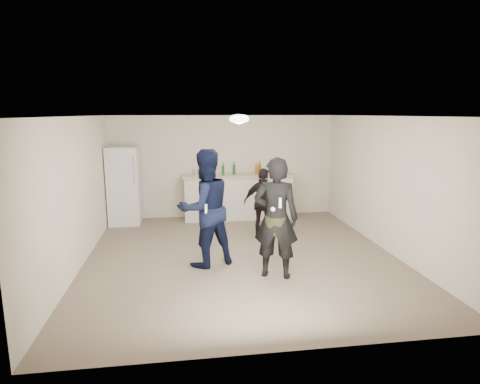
{
  "coord_description": "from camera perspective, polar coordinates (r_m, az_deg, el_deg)",
  "views": [
    {
      "loc": [
        -1.01,
        -6.83,
        2.55
      ],
      "look_at": [
        0.0,
        0.2,
        1.15
      ],
      "focal_mm": 30.0,
      "sensor_mm": 36.0,
      "label": 1
    }
  ],
  "objects": [
    {
      "name": "floor",
      "position": [
        7.36,
        0.23,
        -9.12
      ],
      "size": [
        6.0,
        6.0,
        0.0
      ],
      "primitive_type": "plane",
      "color": "#6B5B4C",
      "rests_on": "ground"
    },
    {
      "name": "ceiling",
      "position": [
        6.9,
        0.24,
        10.74
      ],
      "size": [
        6.0,
        6.0,
        0.0
      ],
      "primitive_type": "plane",
      "rotation": [
        3.14,
        0.0,
        0.0
      ],
      "color": "silver",
      "rests_on": "wall_back"
    },
    {
      "name": "wall_back",
      "position": [
        9.97,
        -2.3,
        3.64
      ],
      "size": [
        6.0,
        0.0,
        6.0
      ],
      "primitive_type": "plane",
      "rotation": [
        1.57,
        0.0,
        0.0
      ],
      "color": "beige",
      "rests_on": "floor"
    },
    {
      "name": "wall_front",
      "position": [
        4.17,
        6.34,
        -7.08
      ],
      "size": [
        6.0,
        0.0,
        6.0
      ],
      "primitive_type": "plane",
      "rotation": [
        -1.57,
        0.0,
        0.0
      ],
      "color": "beige",
      "rests_on": "floor"
    },
    {
      "name": "wall_left",
      "position": [
        7.17,
        -22.08,
        -0.13
      ],
      "size": [
        0.0,
        6.0,
        6.0
      ],
      "primitive_type": "plane",
      "rotation": [
        1.57,
        0.0,
        1.57
      ],
      "color": "beige",
      "rests_on": "floor"
    },
    {
      "name": "wall_right",
      "position": [
        7.91,
        20.36,
        0.98
      ],
      "size": [
        0.0,
        6.0,
        6.0
      ],
      "primitive_type": "plane",
      "rotation": [
        1.57,
        0.0,
        -1.57
      ],
      "color": "beige",
      "rests_on": "floor"
    },
    {
      "name": "counter",
      "position": [
        9.8,
        -0.28,
        -0.77
      ],
      "size": [
        2.6,
        0.56,
        1.05
      ],
      "primitive_type": "cube",
      "color": "beige",
      "rests_on": "floor"
    },
    {
      "name": "counter_top",
      "position": [
        9.7,
        -0.29,
        2.38
      ],
      "size": [
        2.68,
        0.64,
        0.04
      ],
      "primitive_type": "cube",
      "color": "#BFAD94",
      "rests_on": "counter"
    },
    {
      "name": "fridge",
      "position": [
        9.67,
        -16.16,
        0.88
      ],
      "size": [
        0.7,
        0.7,
        1.8
      ],
      "primitive_type": "cube",
      "color": "silver",
      "rests_on": "floor"
    },
    {
      "name": "fridge_handle",
      "position": [
        9.21,
        -14.87,
        2.97
      ],
      "size": [
        0.02,
        0.02,
        0.6
      ],
      "primitive_type": "cylinder",
      "color": "silver",
      "rests_on": "fridge"
    },
    {
      "name": "ceiling_dome",
      "position": [
        7.2,
        -0.12,
        10.36
      ],
      "size": [
        0.36,
        0.36,
        0.16
      ],
      "primitive_type": "ellipsoid",
      "color": "white",
      "rests_on": "ceiling"
    },
    {
      "name": "shaker",
      "position": [
        9.71,
        -6.29,
        2.94
      ],
      "size": [
        0.08,
        0.08,
        0.17
      ],
      "primitive_type": "cylinder",
      "color": "silver",
      "rests_on": "counter_top"
    },
    {
      "name": "man",
      "position": [
        6.72,
        -4.99,
        -2.32
      ],
      "size": [
        1.18,
        1.07,
        1.98
      ],
      "primitive_type": "imported",
      "rotation": [
        0.0,
        0.0,
        3.55
      ],
      "color": "#0E173D",
      "rests_on": "floor"
    },
    {
      "name": "woman",
      "position": [
        6.25,
        5.12,
        -3.71
      ],
      "size": [
        0.81,
        0.67,
        1.91
      ],
      "primitive_type": "imported",
      "rotation": [
        0.0,
        0.0,
        2.79
      ],
      "color": "black",
      "rests_on": "floor"
    },
    {
      "name": "camo_shorts",
      "position": [
        6.27,
        5.11,
        -4.62
      ],
      "size": [
        0.34,
        0.34,
        0.28
      ],
      "primitive_type": "cylinder",
      "color": "#323D1B",
      "rests_on": "woman"
    },
    {
      "name": "spectator",
      "position": [
        8.3,
        3.38,
        -1.59
      ],
      "size": [
        0.92,
        0.65,
        1.45
      ],
      "primitive_type": "imported",
      "rotation": [
        0.0,
        0.0,
        2.75
      ],
      "color": "black",
      "rests_on": "floor"
    },
    {
      "name": "remote_man",
      "position": [
        6.43,
        -4.86,
        -2.38
      ],
      "size": [
        0.04,
        0.04,
        0.15
      ],
      "primitive_type": "cube",
      "color": "white",
      "rests_on": "man"
    },
    {
      "name": "nunchuk_man",
      "position": [
        6.48,
        -3.81,
        -2.88
      ],
      "size": [
        0.07,
        0.07,
        0.07
      ],
      "primitive_type": "sphere",
      "color": "white",
      "rests_on": "man"
    },
    {
      "name": "remote_woman",
      "position": [
        5.94,
        5.72,
        -1.55
      ],
      "size": [
        0.04,
        0.04,
        0.15
      ],
      "primitive_type": "cube",
      "color": "white",
      "rests_on": "woman"
    },
    {
      "name": "nunchuk_woman",
      "position": [
        5.97,
        4.7,
        -2.45
      ],
      "size": [
        0.07,
        0.07,
        0.07
      ],
      "primitive_type": "sphere",
      "color": "white",
      "rests_on": "woman"
    },
    {
      "name": "bottle_cluster",
      "position": [
        9.66,
        -0.13,
        3.14
      ],
      "size": [
        1.48,
        0.33,
        0.25
      ],
      "color": "#175029",
      "rests_on": "counter_top"
    }
  ]
}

